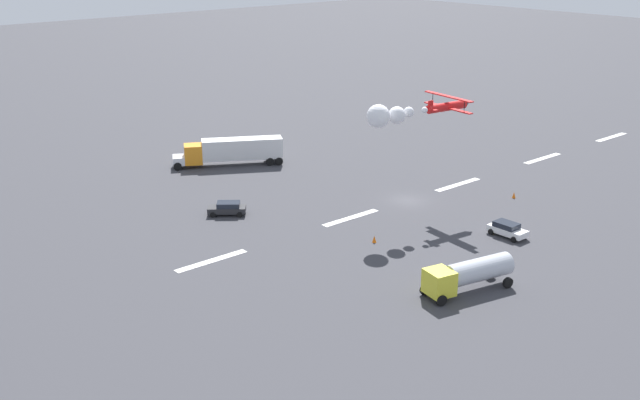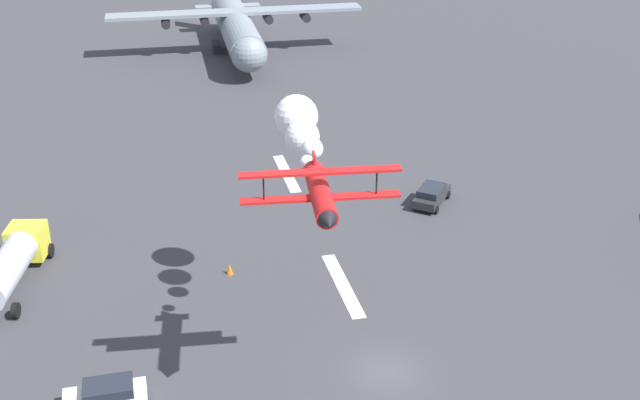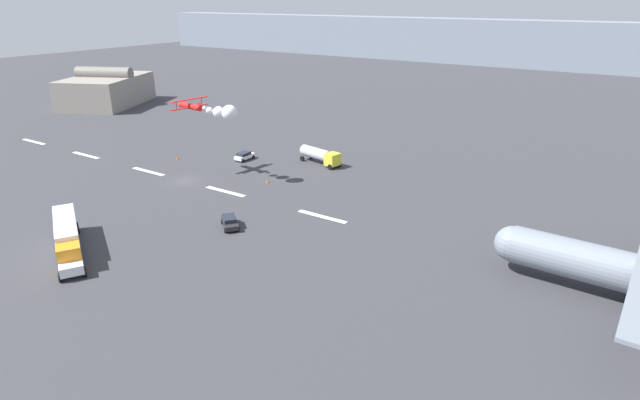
{
  "view_description": "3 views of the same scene",
  "coord_description": "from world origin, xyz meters",
  "px_view_note": "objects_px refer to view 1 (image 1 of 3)",
  "views": [
    {
      "loc": [
        64.93,
        59.76,
        30.53
      ],
      "look_at": [
        16.5,
        3.04,
        4.56
      ],
      "focal_mm": 43.21,
      "sensor_mm": 36.0,
      "label": 1
    },
    {
      "loc": [
        -33.77,
        11.86,
        27.52
      ],
      "look_at": [
        -1.41,
        4.09,
        11.58
      ],
      "focal_mm": 44.99,
      "sensor_mm": 36.0,
      "label": 2
    },
    {
      "loc": [
        64.51,
        -56.64,
        29.34
      ],
      "look_at": [
        27.59,
        0.0,
        2.47
      ],
      "focal_mm": 28.84,
      "sensor_mm": 36.0,
      "label": 3
    }
  ],
  "objects_px": {
    "stunt_biplane_red": "(401,113)",
    "traffic_cone_far": "(374,239)",
    "followme_car_yellow": "(227,208)",
    "airport_staff_sedan": "(507,229)",
    "traffic_cone_near": "(514,195)",
    "fuel_tanker_truck": "(468,274)",
    "semi_truck_orange": "(232,150)"
  },
  "relations": [
    {
      "from": "stunt_biplane_red",
      "to": "traffic_cone_far",
      "type": "xyz_separation_m",
      "value": [
        7.1,
        3.57,
        -11.69
      ]
    },
    {
      "from": "fuel_tanker_truck",
      "to": "followme_car_yellow",
      "type": "distance_m",
      "value": 31.01
    },
    {
      "from": "stunt_biplane_red",
      "to": "traffic_cone_far",
      "type": "distance_m",
      "value": 14.14
    },
    {
      "from": "stunt_biplane_red",
      "to": "followme_car_yellow",
      "type": "height_order",
      "value": "stunt_biplane_red"
    },
    {
      "from": "followme_car_yellow",
      "to": "airport_staff_sedan",
      "type": "height_order",
      "value": "same"
    },
    {
      "from": "semi_truck_orange",
      "to": "followme_car_yellow",
      "type": "distance_m",
      "value": 20.03
    },
    {
      "from": "followme_car_yellow",
      "to": "fuel_tanker_truck",
      "type": "bearing_deg",
      "value": 99.63
    },
    {
      "from": "stunt_biplane_red",
      "to": "airport_staff_sedan",
      "type": "bearing_deg",
      "value": 112.8
    },
    {
      "from": "traffic_cone_near",
      "to": "airport_staff_sedan",
      "type": "bearing_deg",
      "value": 32.91
    },
    {
      "from": "stunt_biplane_red",
      "to": "followme_car_yellow",
      "type": "distance_m",
      "value": 22.39
    },
    {
      "from": "traffic_cone_far",
      "to": "airport_staff_sedan",
      "type": "bearing_deg",
      "value": 146.43
    },
    {
      "from": "airport_staff_sedan",
      "to": "traffic_cone_far",
      "type": "xyz_separation_m",
      "value": [
        11.93,
        -7.92,
        -0.44
      ]
    },
    {
      "from": "fuel_tanker_truck",
      "to": "traffic_cone_far",
      "type": "bearing_deg",
      "value": -97.37
    },
    {
      "from": "followme_car_yellow",
      "to": "airport_staff_sedan",
      "type": "bearing_deg",
      "value": 127.31
    },
    {
      "from": "traffic_cone_near",
      "to": "traffic_cone_far",
      "type": "height_order",
      "value": "same"
    },
    {
      "from": "semi_truck_orange",
      "to": "airport_staff_sedan",
      "type": "height_order",
      "value": "semi_truck_orange"
    },
    {
      "from": "traffic_cone_near",
      "to": "traffic_cone_far",
      "type": "distance_m",
      "value": 22.86
    },
    {
      "from": "airport_staff_sedan",
      "to": "traffic_cone_near",
      "type": "relative_size",
      "value": 5.61
    },
    {
      "from": "followme_car_yellow",
      "to": "traffic_cone_far",
      "type": "xyz_separation_m",
      "value": [
        -6.96,
        16.87,
        -0.44
      ]
    },
    {
      "from": "stunt_biplane_red",
      "to": "traffic_cone_near",
      "type": "bearing_deg",
      "value": 164.31
    },
    {
      "from": "stunt_biplane_red",
      "to": "traffic_cone_far",
      "type": "relative_size",
      "value": 19.39
    },
    {
      "from": "fuel_tanker_truck",
      "to": "traffic_cone_near",
      "type": "height_order",
      "value": "fuel_tanker_truck"
    },
    {
      "from": "airport_staff_sedan",
      "to": "followme_car_yellow",
      "type": "bearing_deg",
      "value": -52.69
    },
    {
      "from": "stunt_biplane_red",
      "to": "followme_car_yellow",
      "type": "relative_size",
      "value": 3.25
    },
    {
      "from": "airport_staff_sedan",
      "to": "traffic_cone_near",
      "type": "height_order",
      "value": "airport_staff_sedan"
    },
    {
      "from": "semi_truck_orange",
      "to": "traffic_cone_near",
      "type": "bearing_deg",
      "value": 118.06
    },
    {
      "from": "stunt_biplane_red",
      "to": "semi_truck_orange",
      "type": "distance_m",
      "value": 31.2
    },
    {
      "from": "traffic_cone_near",
      "to": "traffic_cone_far",
      "type": "xyz_separation_m",
      "value": [
        22.84,
        -0.85,
        0.0
      ]
    },
    {
      "from": "semi_truck_orange",
      "to": "fuel_tanker_truck",
      "type": "height_order",
      "value": "semi_truck_orange"
    },
    {
      "from": "fuel_tanker_truck",
      "to": "followme_car_yellow",
      "type": "bearing_deg",
      "value": -80.37
    },
    {
      "from": "traffic_cone_near",
      "to": "fuel_tanker_truck",
      "type": "bearing_deg",
      "value": 27.55
    },
    {
      "from": "followme_car_yellow",
      "to": "semi_truck_orange",
      "type": "bearing_deg",
      "value": -125.91
    }
  ]
}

